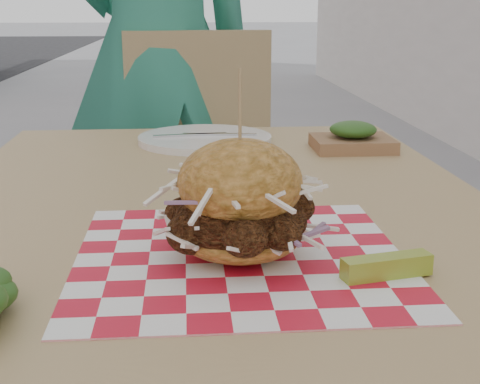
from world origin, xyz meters
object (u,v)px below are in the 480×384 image
Objects in this scene: sandwich at (240,206)px; patio_chair at (197,176)px; patio_table at (215,256)px; diner at (158,50)px.

patio_chair is at bearing 91.47° from sandwich.
patio_table is 0.94m from patio_chair.
sandwich is (0.13, -1.33, -0.08)m from diner.
patio_chair is at bearing 97.64° from diner.
patio_chair is (-0.01, 0.93, -0.12)m from patio_table.
diner reaches higher than patio_chair.
sandwich reaches higher than patio_chair.
sandwich reaches higher than patio_table.
patio_chair is at bearing 90.64° from patio_table.
patio_table is at bearing 95.15° from sandwich.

